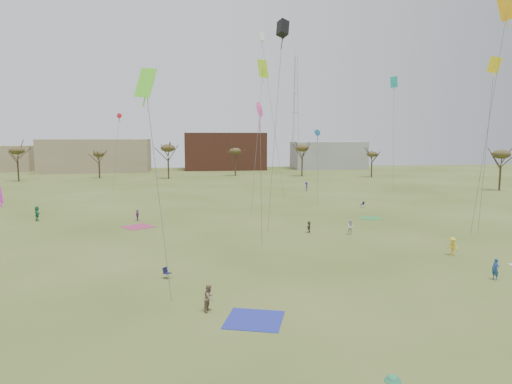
{
  "coord_description": "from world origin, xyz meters",
  "views": [
    {
      "loc": [
        -6.66,
        -34.24,
        11.22
      ],
      "look_at": [
        0.0,
        12.0,
        5.5
      ],
      "focal_mm": 32.64,
      "sensor_mm": 36.0,
      "label": 1
    }
  ],
  "objects": [
    {
      "name": "building_grey",
      "position": [
        40.0,
        118.0,
        4.5
      ],
      "size": [
        24.0,
        12.0,
        9.0
      ],
      "primitive_type": "cube",
      "color": "gray",
      "rests_on": "ground"
    },
    {
      "name": "blanket_olive",
      "position": [
        17.72,
        25.24,
        0.0
      ],
      "size": [
        3.56,
        3.56,
        0.03
      ],
      "primitive_type": "cube",
      "rotation": [
        0.0,
        0.0,
        1.17
      ],
      "color": "#30863F",
      "rests_on": "ground"
    },
    {
      "name": "building_tan",
      "position": [
        -35.0,
        115.0,
        5.0
      ],
      "size": [
        32.0,
        14.0,
        10.0
      ],
      "primitive_type": "cube",
      "color": "#937F60",
      "rests_on": "ground"
    },
    {
      "name": "flyer_far_c",
      "position": [
        16.77,
        56.85,
        0.9
      ],
      "size": [
        1.04,
        1.33,
        1.8
      ],
      "primitive_type": "imported",
      "rotation": [
        0.0,
        0.0,
        4.35
      ],
      "color": "navy",
      "rests_on": "ground"
    },
    {
      "name": "blanket_blue",
      "position": [
        -2.89,
        -7.27,
        0.0
      ],
      "size": [
        4.27,
        4.27,
        0.03
      ],
      "primitive_type": "cube",
      "rotation": [
        0.0,
        0.0,
        1.25
      ],
      "color": "#232D9B",
      "rests_on": "ground"
    },
    {
      "name": "ground",
      "position": [
        0.0,
        0.0,
        0.0
      ],
      "size": [
        260.0,
        260.0,
        0.0
      ],
      "primitive_type": "plane",
      "color": "#3D4F18",
      "rests_on": "ground"
    },
    {
      "name": "spectator_fore_c",
      "position": [
        6.98,
        17.32,
        0.68
      ],
      "size": [
        0.92,
        1.3,
        1.35
      ],
      "primitive_type": "imported",
      "rotation": [
        0.0,
        0.0,
        4.25
      ],
      "color": "brown",
      "rests_on": "ground"
    },
    {
      "name": "radio_tower",
      "position": [
        30.0,
        125.0,
        19.21
      ],
      "size": [
        1.51,
        1.72,
        41.0
      ],
      "color": "#9EA3A8",
      "rests_on": "ground"
    },
    {
      "name": "building_tan_west",
      "position": [
        -65.0,
        122.0,
        4.0
      ],
      "size": [
        20.0,
        12.0,
        8.0
      ],
      "primitive_type": "cube",
      "color": "#937F60",
      "rests_on": "ground"
    },
    {
      "name": "spectator_fore_b",
      "position": [
        -5.54,
        -5.42,
        0.88
      ],
      "size": [
        0.99,
        1.07,
        1.75
      ],
      "primitive_type": "imported",
      "rotation": [
        0.0,
        0.0,
        1.08
      ],
      "color": "#836453",
      "rests_on": "ground"
    },
    {
      "name": "kites_aloft",
      "position": [
        2.72,
        21.62,
        19.85
      ],
      "size": [
        62.81,
        62.18,
        26.36
      ],
      "color": "red",
      "rests_on": "ground"
    },
    {
      "name": "camp_chair_right",
      "position": [
        20.12,
        34.71,
        0.26
      ],
      "size": [
        0.66,
        0.63,
        0.87
      ],
      "rotation": [
        0.0,
        0.0,
        4.98
      ],
      "color": "#171437",
      "rests_on": "ground"
    },
    {
      "name": "tree_line",
      "position": [
        -2.85,
        79.12,
        7.09
      ],
      "size": [
        117.44,
        49.32,
        8.91
      ],
      "color": "#3A2B1E",
      "rests_on": "ground"
    },
    {
      "name": "camp_chair_left",
      "position": [
        -8.53,
        1.95,
        0.26
      ],
      "size": [
        0.74,
        0.73,
        0.87
      ],
      "rotation": [
        0.0,
        0.0,
        0.94
      ],
      "color": "#141334",
      "rests_on": "ground"
    },
    {
      "name": "building_brick",
      "position": [
        5.0,
        120.0,
        6.0
      ],
      "size": [
        26.0,
        16.0,
        12.0
      ],
      "primitive_type": "cube",
      "color": "brown",
      "rests_on": "ground"
    },
    {
      "name": "flyer_mid_b",
      "position": [
        17.71,
        5.4,
        0.86
      ],
      "size": [
        0.96,
        1.25,
        1.71
      ],
      "primitive_type": "imported",
      "rotation": [
        0.0,
        0.0,
        5.04
      ],
      "color": "gold",
      "rests_on": "ground"
    },
    {
      "name": "spectator_mid_d",
      "position": [
        -13.53,
        27.82,
        0.75
      ],
      "size": [
        0.59,
        0.94,
        1.49
      ],
      "primitive_type": "imported",
      "rotation": [
        0.0,
        0.0,
        1.29
      ],
      "color": "#833683",
      "rests_on": "ground"
    },
    {
      "name": "blanket_plum",
      "position": [
        -13.02,
        23.56,
        0.0
      ],
      "size": [
        4.58,
        4.58,
        0.03
      ],
      "primitive_type": "cube",
      "rotation": [
        0.0,
        0.0,
        2.16
      ],
      "color": "#9F3059",
      "rests_on": "ground"
    },
    {
      "name": "spectator_mid_e",
      "position": [
        11.42,
        15.6,
        0.87
      ],
      "size": [
        0.9,
        0.73,
        1.73
      ],
      "primitive_type": "imported",
      "rotation": [
        0.0,
        0.0,
        6.18
      ],
      "color": "silver",
      "rests_on": "ground"
    },
    {
      "name": "flyer_far_a",
      "position": [
        -26.66,
        29.81,
        0.96
      ],
      "size": [
        1.25,
        1.85,
        1.92
      ],
      "primitive_type": "imported",
      "rotation": [
        0.0,
        0.0,
        1.99
      ],
      "color": "#287A51",
      "rests_on": "ground"
    },
    {
      "name": "flyer_near_right",
      "position": [
        16.85,
        -2.05,
        0.84
      ],
      "size": [
        0.56,
        0.7,
        1.68
      ],
      "primitive_type": "imported",
      "rotation": [
        0.0,
        0.0,
        5.0
      ],
      "color": "navy",
      "rests_on": "ground"
    }
  ]
}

